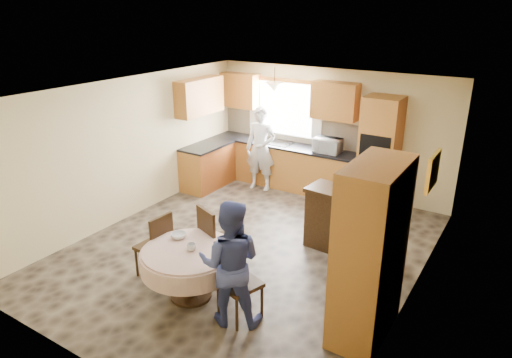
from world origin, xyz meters
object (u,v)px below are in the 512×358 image
Objects in this scene: dining_table at (189,260)px; person_sink at (261,149)px; sideboard at (347,224)px; cupboard at (370,252)px; chair_right at (236,274)px; chair_back at (214,238)px; oven_tower at (379,153)px; chair_left at (157,243)px; person_dining at (230,263)px.

person_sink is (-1.25, 3.77, 0.32)m from dining_table.
sideboard is 2.56m from dining_table.
cupboard reaches higher than chair_right.
chair_back is (-1.33, -1.62, 0.12)m from sideboard.
oven_tower is at bearing -1.62° from person_sink.
cupboard is at bearing -73.38° from oven_tower.
person_dining is at bearing 83.74° from chair_left.
chair_right is (0.76, -0.58, -0.01)m from chair_back.
sideboard is 1.24× the size of chair_back.
chair_right is at bearing -159.46° from cupboard.
person_dining is at bearing -98.31° from sideboard.
person_sink is (-2.34, -0.39, -0.19)m from oven_tower.
person_dining is (-1.44, -0.68, -0.26)m from cupboard.
oven_tower is 4.33m from dining_table.
chair_back is (-2.22, 0.03, -0.47)m from cupboard.
cupboard reaches higher than person_dining.
chair_left is at bearing -113.94° from oven_tower.
chair_back reaches higher than chair_left.
oven_tower reaches higher than chair_back.
chair_right is at bearing -73.45° from person_sink.
oven_tower is 2.38m from person_sink.
sideboard is at bearing -108.12° from chair_back.
chair_left is 1.40m from chair_right.
person_sink reaches higher than chair_left.
sideboard is at bearing 4.40° from chair_right.
person_dining reaches higher than chair_back.
person_dining is at bearing -154.79° from cupboard.
chair_right is 0.59× the size of person_sink.
chair_left reaches higher than sideboard.
dining_table is 0.70m from chair_left.
chair_left is at bearing 104.61° from chair_right.
sideboard is 1.34× the size of chair_left.
chair_left is 1.46m from person_dining.
chair_left is at bearing -35.09° from person_dining.
person_dining is (0.73, -0.10, 0.24)m from dining_table.
dining_table is (-1.10, -4.16, -0.51)m from oven_tower.
sideboard is at bearing 118.34° from cupboard.
oven_tower is 3.74m from cupboard.
sideboard is 2.10m from chair_back.
chair_back is (-0.06, 0.61, 0.03)m from dining_table.
chair_back is at bearing -107.97° from oven_tower.
person_sink is (-1.96, 3.74, 0.30)m from chair_right.
chair_left is at bearing -128.32° from sideboard.
sideboard is at bearing -84.66° from oven_tower.
person_dining is at bearing -74.03° from person_sink.
person_dining reaches higher than chair_left.
cupboard is at bearing -54.16° from person_sink.
dining_table is at bearing 111.14° from chair_right.
person_sink reaches higher than sideboard.
sideboard is 1.27× the size of chair_right.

